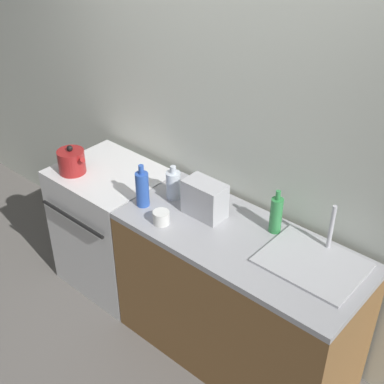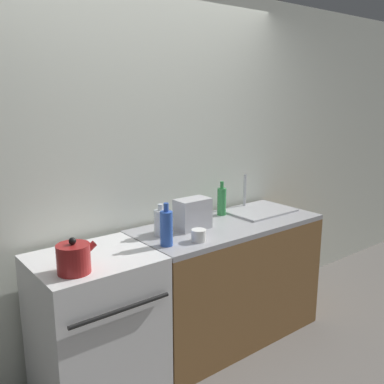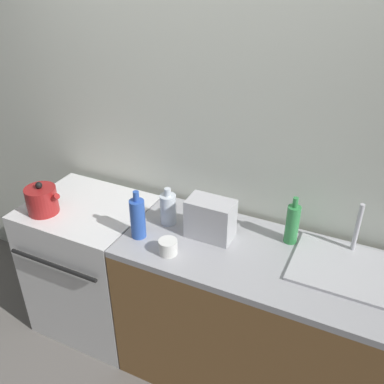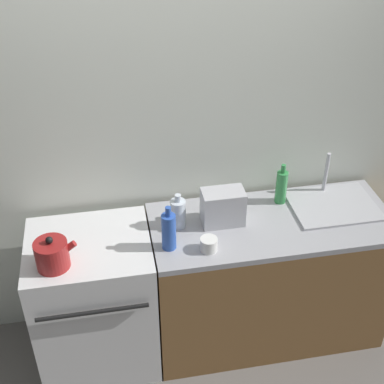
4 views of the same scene
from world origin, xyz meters
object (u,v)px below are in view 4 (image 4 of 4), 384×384
stove (95,300)px  bottle_green (281,187)px  bottle_clear (178,213)px  cup_white (209,244)px  toaster (223,207)px  kettle (52,254)px  bottle_blue (169,231)px

stove → bottle_green: (1.18, 0.19, 0.56)m
bottle_clear → cup_white: size_ratio=2.26×
toaster → cup_white: size_ratio=2.54×
kettle → bottle_blue: size_ratio=0.81×
toaster → cup_white: bearing=-119.8°
toaster → bottle_blue: 0.38m
bottle_blue → bottle_green: bottle_blue is taller
stove → cup_white: size_ratio=9.54×
stove → bottle_blue: bottle_blue is taller
stove → bottle_clear: bearing=7.6°
cup_white → bottle_clear: bearing=118.0°
bottle_blue → bottle_clear: bottle_blue is taller
stove → bottle_blue: 0.73m
stove → cup_white: cup_white is taller
stove → cup_white: 0.84m
toaster → bottle_green: bottle_green is taller
toaster → bottle_clear: bearing=176.7°
kettle → toaster: (0.96, 0.21, 0.03)m
kettle → bottle_blue: bearing=3.5°
toaster → bottle_green: bearing=19.0°
bottle_blue → bottle_clear: (0.08, 0.18, -0.02)m
stove → bottle_blue: bearing=-14.1°
bottle_clear → bottle_green: bearing=10.5°
bottle_green → bottle_clear: 0.67m
bottle_green → bottle_blue: bearing=-157.6°
bottle_clear → cup_white: bearing=-62.0°
stove → bottle_clear: 0.76m
toaster → bottle_clear: 0.26m
stove → toaster: (0.79, 0.06, 0.56)m
stove → bottle_green: bearing=9.2°
kettle → cup_white: 0.83m
bottle_blue → cup_white: bearing=-16.0°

